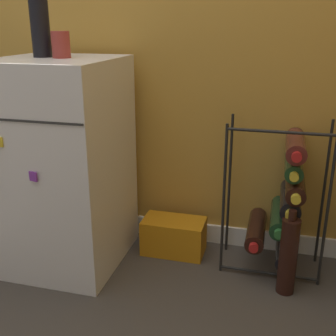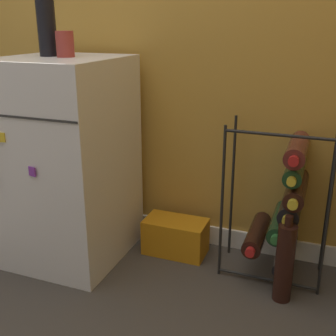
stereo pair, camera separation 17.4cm
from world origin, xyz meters
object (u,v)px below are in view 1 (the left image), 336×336
fridge_top_cup (61,45)px  loose_bottle_floor (288,256)px  fridge_top_bottle (39,19)px  soda_box (174,236)px  mini_fridge (64,165)px  wine_rack (284,200)px

fridge_top_cup → loose_bottle_floor: size_ratio=0.28×
fridge_top_cup → fridge_top_bottle: (-0.09, 0.02, 0.09)m
soda_box → loose_bottle_floor: loose_bottle_floor is taller
mini_fridge → wine_rack: size_ratio=1.36×
soda_box → fridge_top_cup: size_ratio=2.81×
wine_rack → fridge_top_cup: (-0.88, -0.14, 0.61)m
soda_box → loose_bottle_floor: (0.50, -0.18, 0.08)m
fridge_top_cup → loose_bottle_floor: fridge_top_cup is taller
mini_fridge → loose_bottle_floor: mini_fridge is taller
wine_rack → fridge_top_cup: size_ratio=6.46×
fridge_top_cup → fridge_top_bottle: 0.13m
fridge_top_cup → wine_rack: bearing=9.3°
mini_fridge → fridge_top_bottle: bearing=161.3°
wine_rack → soda_box: (-0.47, 0.01, -0.24)m
wine_rack → soda_box: size_ratio=2.30×
fridge_top_cup → loose_bottle_floor: 1.20m
wine_rack → fridge_top_cup: bearing=-170.7°
fridge_top_cup → loose_bottle_floor: bearing=-1.6°
soda_box → loose_bottle_floor: bearing=-20.0°
soda_box → fridge_top_cup: fridge_top_cup is taller
mini_fridge → soda_box: mini_fridge is taller
soda_box → fridge_top_bottle: size_ratio=0.89×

